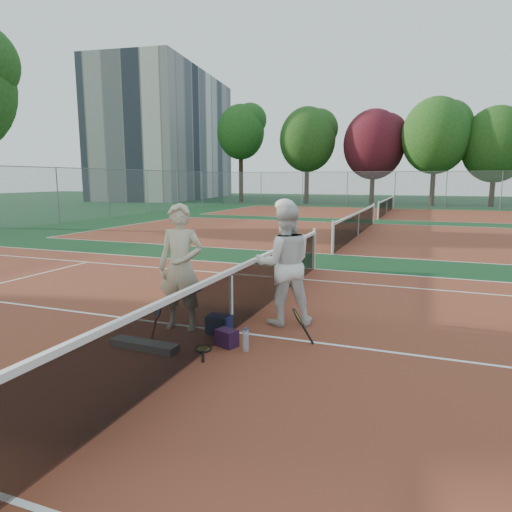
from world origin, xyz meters
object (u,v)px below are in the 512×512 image
at_px(racket_black_held, 297,326).
at_px(sports_bag_navy, 219,325).
at_px(player_a, 181,267).
at_px(racket_spare, 203,349).
at_px(net_main, 231,301).
at_px(racket_red, 159,320).
at_px(player_b, 284,264).
at_px(sports_bag_purple, 227,338).
at_px(water_bottle, 246,341).
at_px(apartment_block, 168,137).

height_order(racket_black_held, sports_bag_navy, racket_black_held).
xyz_separation_m(player_a, racket_spare, (0.75, -0.72, -1.00)).
distance_m(net_main, racket_black_held, 1.16).
bearing_deg(racket_black_held, racket_red, -1.90).
relative_size(player_b, sports_bag_navy, 5.43).
bearing_deg(racket_red, sports_bag_purple, -43.69).
xyz_separation_m(racket_red, water_bottle, (1.42, 0.01, -0.14)).
bearing_deg(racket_red, racket_spare, -59.33).
height_order(player_a, racket_spare, player_a).
relative_size(player_a, racket_black_held, 3.79).
bearing_deg(water_bottle, apartment_block, 122.56).
bearing_deg(sports_bag_navy, player_a, 178.94).
bearing_deg(apartment_block, sports_bag_navy, -57.74).
bearing_deg(apartment_block, sports_bag_purple, -57.70).
bearing_deg(net_main, player_b, 48.85).
bearing_deg(player_b, sports_bag_purple, 45.07).
relative_size(player_a, racket_red, 3.45).
bearing_deg(sports_bag_purple, player_b, 71.33).
bearing_deg(sports_bag_purple, racket_spare, -135.83).
bearing_deg(racket_red, player_b, -5.42).
distance_m(racket_spare, sports_bag_purple, 0.37).
bearing_deg(water_bottle, net_main, 127.90).
bearing_deg(net_main, sports_bag_navy, -136.93).
bearing_deg(racket_red, net_main, -10.93).
bearing_deg(player_a, player_b, 20.86).
height_order(net_main, apartment_block, apartment_block).
xyz_separation_m(racket_black_held, sports_bag_navy, (-1.27, 0.00, -0.12)).
relative_size(net_main, sports_bag_navy, 29.50).
bearing_deg(water_bottle, sports_bag_purple, 167.61).
height_order(racket_red, racket_spare, racket_red).
xyz_separation_m(racket_black_held, sports_bag_purple, (-0.93, -0.46, -0.14)).
xyz_separation_m(net_main, apartment_block, (-28.00, 44.00, 6.99)).
xyz_separation_m(net_main, sports_bag_navy, (-0.14, -0.13, -0.36)).
bearing_deg(sports_bag_navy, player_b, 47.88).
bearing_deg(player_a, racket_red, -108.06).
height_order(apartment_block, sports_bag_purple, apartment_block).
xyz_separation_m(apartment_block, sports_bag_navy, (27.86, -44.13, -7.35)).
height_order(player_a, sports_bag_navy, player_a).
distance_m(racket_black_held, sports_bag_navy, 1.27).
distance_m(net_main, racket_red, 1.14).
relative_size(player_a, sports_bag_navy, 5.44).
relative_size(player_a, water_bottle, 6.76).
bearing_deg(apartment_block, player_a, -58.36).
bearing_deg(apartment_block, player_b, -56.50).
bearing_deg(racket_spare, sports_bag_navy, -20.82).
relative_size(player_a, player_b, 1.00).
bearing_deg(net_main, water_bottle, -52.10).
distance_m(sports_bag_purple, water_bottle, 0.34).
xyz_separation_m(racket_red, sports_bag_navy, (0.75, 0.54, -0.15)).
bearing_deg(player_a, apartment_block, 112.06).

